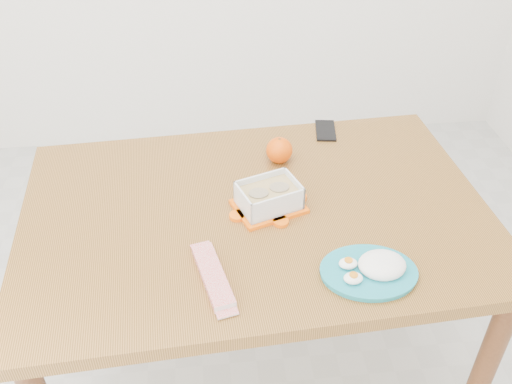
{
  "coord_description": "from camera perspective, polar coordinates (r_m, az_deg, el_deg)",
  "views": [
    {
      "loc": [
        0.06,
        -1.06,
        1.74
      ],
      "look_at": [
        0.19,
        0.14,
        0.81
      ],
      "focal_mm": 40.0,
      "sensor_mm": 36.0,
      "label": 1
    }
  ],
  "objects": [
    {
      "name": "candy_bar",
      "position": [
        1.37,
        -4.33,
        -8.37
      ],
      "size": [
        0.1,
        0.22,
        0.02
      ],
      "primitive_type": "cube",
      "rotation": [
        0.0,
        0.0,
        1.8
      ],
      "color": "red",
      "rests_on": "dining_table"
    },
    {
      "name": "rice_plate",
      "position": [
        1.4,
        11.63,
        -7.47
      ],
      "size": [
        0.25,
        0.25,
        0.06
      ],
      "rotation": [
        0.0,
        0.0,
        -0.09
      ],
      "color": "teal",
      "rests_on": "dining_table"
    },
    {
      "name": "smartphone",
      "position": [
        1.91,
        6.97,
        6.12
      ],
      "size": [
        0.08,
        0.13,
        0.01
      ],
      "primitive_type": "cube",
      "rotation": [
        0.0,
        0.0,
        -0.14
      ],
      "color": "black",
      "rests_on": "dining_table"
    },
    {
      "name": "food_container",
      "position": [
        1.55,
        1.3,
        -0.5
      ],
      "size": [
        0.22,
        0.19,
        0.08
      ],
      "rotation": [
        0.0,
        0.0,
        0.34
      ],
      "color": "#FF6007",
      "rests_on": "dining_table"
    },
    {
      "name": "orange_fruit",
      "position": [
        1.73,
        2.34,
        4.19
      ],
      "size": [
        0.08,
        0.08,
        0.08
      ],
      "primitive_type": "sphere",
      "color": "orange",
      "rests_on": "dining_table"
    },
    {
      "name": "dining_table",
      "position": [
        1.63,
        -0.0,
        -4.24
      ],
      "size": [
        1.32,
        0.92,
        0.75
      ],
      "rotation": [
        0.0,
        0.0,
        0.06
      ],
      "color": "#935F29",
      "rests_on": "ground"
    }
  ]
}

